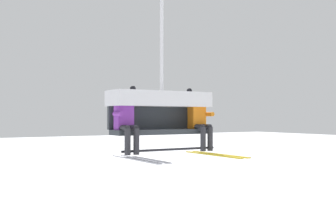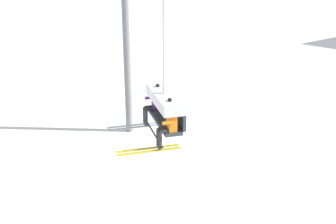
# 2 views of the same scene
# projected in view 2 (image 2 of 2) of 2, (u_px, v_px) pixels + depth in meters

# --- Properties ---
(ground_plane) EXTENTS (200.00, 200.00, 0.00)m
(ground_plane) POSITION_uv_depth(u_px,v_px,m) (173.00, 222.00, 15.38)
(ground_plane) COLOR white
(lift_tower_near) EXTENTS (0.36, 1.88, 9.62)m
(lift_tower_near) POSITION_uv_depth(u_px,v_px,m) (126.00, 41.00, 21.42)
(lift_tower_near) COLOR slate
(lift_tower_near) RESTS_ON ground_plane
(chairlift_chair) EXTENTS (2.09, 0.74, 4.93)m
(chairlift_chair) POSITION_uv_depth(u_px,v_px,m) (167.00, 101.00, 11.63)
(chairlift_chair) COLOR #33383D
(skier_purple) EXTENTS (0.48, 1.70, 1.34)m
(skier_purple) POSITION_uv_depth(u_px,v_px,m) (152.00, 103.00, 12.45)
(skier_purple) COLOR purple
(skier_orange) EXTENTS (0.48, 1.70, 1.34)m
(skier_orange) POSITION_uv_depth(u_px,v_px,m) (167.00, 124.00, 10.96)
(skier_orange) COLOR orange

